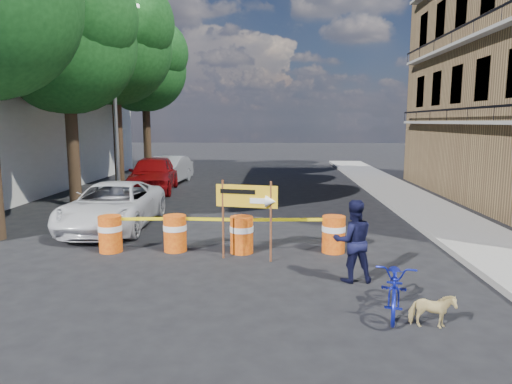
# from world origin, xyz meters

# --- Properties ---
(ground) EXTENTS (120.00, 120.00, 0.00)m
(ground) POSITION_xyz_m (0.00, 0.00, 0.00)
(ground) COLOR black
(ground) RESTS_ON ground
(sidewalk_east) EXTENTS (2.40, 40.00, 0.15)m
(sidewalk_east) POSITION_xyz_m (6.20, 6.00, 0.07)
(sidewalk_east) COLOR gray
(sidewalk_east) RESTS_ON ground
(tree_mid_a) EXTENTS (5.25, 5.00, 8.68)m
(tree_mid_a) POSITION_xyz_m (-6.74, 7.00, 6.01)
(tree_mid_a) COLOR #332316
(tree_mid_a) RESTS_ON ground
(tree_mid_b) EXTENTS (5.67, 5.40, 9.62)m
(tree_mid_b) POSITION_xyz_m (-6.73, 12.00, 6.71)
(tree_mid_b) COLOR #332316
(tree_mid_b) RESTS_ON ground
(tree_far) EXTENTS (5.04, 4.80, 8.84)m
(tree_far) POSITION_xyz_m (-6.74, 17.00, 6.22)
(tree_far) COLOR #332316
(tree_far) RESTS_ON ground
(streetlamp) EXTENTS (1.25, 0.18, 8.00)m
(streetlamp) POSITION_xyz_m (-5.93, 9.50, 4.38)
(streetlamp) COLOR gray
(streetlamp) RESTS_ON ground
(barrel_far_left) EXTENTS (0.58, 0.58, 0.90)m
(barrel_far_left) POSITION_xyz_m (-3.27, 0.95, 0.47)
(barrel_far_left) COLOR red
(barrel_far_left) RESTS_ON ground
(barrel_mid_left) EXTENTS (0.58, 0.58, 0.90)m
(barrel_mid_left) POSITION_xyz_m (-1.70, 1.08, 0.47)
(barrel_mid_left) COLOR red
(barrel_mid_left) RESTS_ON ground
(barrel_mid_right) EXTENTS (0.58, 0.58, 0.90)m
(barrel_mid_right) POSITION_xyz_m (-0.04, 1.01, 0.47)
(barrel_mid_right) COLOR red
(barrel_mid_right) RESTS_ON ground
(barrel_far_right) EXTENTS (0.58, 0.58, 0.90)m
(barrel_far_right) POSITION_xyz_m (2.21, 1.14, 0.47)
(barrel_far_right) COLOR red
(barrel_far_right) RESTS_ON ground
(detour_sign) EXTENTS (1.42, 0.44, 1.86)m
(detour_sign) POSITION_xyz_m (0.30, 0.38, 1.36)
(detour_sign) COLOR #592D19
(detour_sign) RESTS_ON ground
(pedestrian) EXTENTS (0.86, 0.70, 1.66)m
(pedestrian) POSITION_xyz_m (2.32, -0.91, 0.83)
(pedestrian) COLOR black
(pedestrian) RESTS_ON ground
(bicycle) EXTENTS (0.84, 1.06, 1.77)m
(bicycle) POSITION_xyz_m (2.79, -2.41, 0.89)
(bicycle) COLOR #141EA6
(bicycle) RESTS_ON ground
(dog) EXTENTS (0.70, 0.38, 0.57)m
(dog) POSITION_xyz_m (3.20, -3.00, 0.28)
(dog) COLOR #D8C17C
(dog) RESTS_ON ground
(suv_white) EXTENTS (2.37, 4.95, 1.36)m
(suv_white) POSITION_xyz_m (-4.11, 3.50, 0.68)
(suv_white) COLOR silver
(suv_white) RESTS_ON ground
(sedan_red) EXTENTS (2.47, 5.00, 1.64)m
(sedan_red) POSITION_xyz_m (-4.80, 10.64, 0.82)
(sedan_red) COLOR maroon
(sedan_red) RESTS_ON ground
(sedan_silver) EXTENTS (1.92, 4.46, 1.43)m
(sedan_silver) POSITION_xyz_m (-4.74, 13.26, 0.71)
(sedan_silver) COLOR silver
(sedan_silver) RESTS_ON ground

